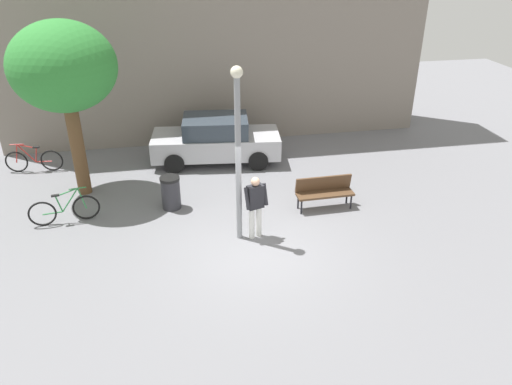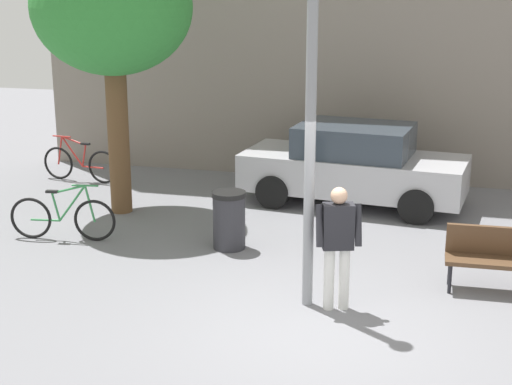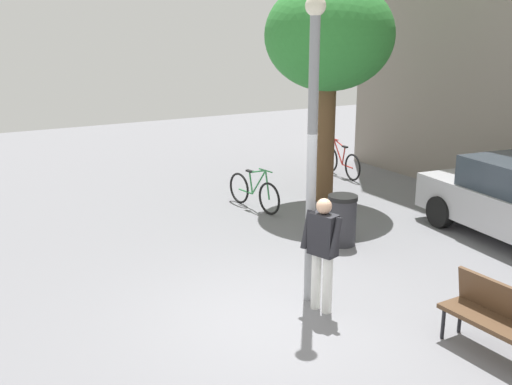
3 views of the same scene
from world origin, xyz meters
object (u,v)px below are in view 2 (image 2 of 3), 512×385
(plaza_tree, at_px, (112,9))
(bicycle_green, at_px, (63,218))
(person_by_lamppost, at_px, (338,240))
(bicycle_red, at_px, (80,164))
(park_bench, at_px, (505,254))
(lamppost, at_px, (311,120))
(parked_car_silver, at_px, (354,165))
(trash_bin, at_px, (229,220))

(plaza_tree, relative_size, bicycle_green, 2.74)
(person_by_lamppost, height_order, bicycle_green, person_by_lamppost)
(bicycle_red, height_order, bicycle_green, same)
(person_by_lamppost, height_order, park_bench, person_by_lamppost)
(lamppost, distance_m, bicycle_green, 5.15)
(person_by_lamppost, relative_size, plaza_tree, 0.34)
(lamppost, xyz_separation_m, parked_car_silver, (-0.02, 4.86, -1.73))
(person_by_lamppost, bearing_deg, parked_car_silver, 94.85)
(bicycle_green, bearing_deg, trash_bin, 5.98)
(lamppost, bearing_deg, bicycle_green, 160.35)
(person_by_lamppost, relative_size, bicycle_red, 0.92)
(lamppost, xyz_separation_m, trash_bin, (-1.63, 1.87, -2.03))
(lamppost, relative_size, parked_car_silver, 0.99)
(park_bench, relative_size, bicycle_red, 0.89)
(person_by_lamppost, bearing_deg, plaza_tree, 143.50)
(person_by_lamppost, distance_m, parked_car_silver, 4.94)
(park_bench, relative_size, plaza_tree, 0.33)
(person_by_lamppost, xyz_separation_m, trash_bin, (-2.03, 1.93, -0.49))
(lamppost, xyz_separation_m, plaza_tree, (-4.14, 3.30, 1.19))
(bicycle_red, xyz_separation_m, parked_car_silver, (5.88, -0.27, 0.39))
(bicycle_green, distance_m, parked_car_silver, 5.50)
(park_bench, relative_size, parked_car_silver, 0.37)
(park_bench, relative_size, bicycle_green, 0.90)
(plaza_tree, distance_m, bicycle_green, 3.74)
(lamppost, distance_m, park_bench, 3.41)
(plaza_tree, bearing_deg, park_bench, -18.14)
(plaza_tree, height_order, bicycle_red, plaza_tree)
(park_bench, height_order, plaza_tree, plaza_tree)
(person_by_lamppost, bearing_deg, park_bench, 28.25)
(bicycle_green, bearing_deg, person_by_lamppost, -18.76)
(bicycle_red, distance_m, parked_car_silver, 5.90)
(parked_car_silver, relative_size, trash_bin, 4.62)
(lamppost, relative_size, bicycle_red, 2.40)
(bicycle_red, xyz_separation_m, trash_bin, (4.26, -3.26, 0.09))
(parked_car_silver, bearing_deg, bicycle_red, 177.41)
(lamppost, bearing_deg, park_bench, 23.33)
(parked_car_silver, xyz_separation_m, trash_bin, (-1.61, -2.99, -0.30))
(trash_bin, bearing_deg, bicycle_green, -174.02)
(bicycle_green, bearing_deg, plaza_tree, 80.82)
(park_bench, height_order, trash_bin, trash_bin)
(plaza_tree, relative_size, parked_car_silver, 1.13)
(person_by_lamppost, xyz_separation_m, plaza_tree, (-4.54, 3.36, 2.73))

